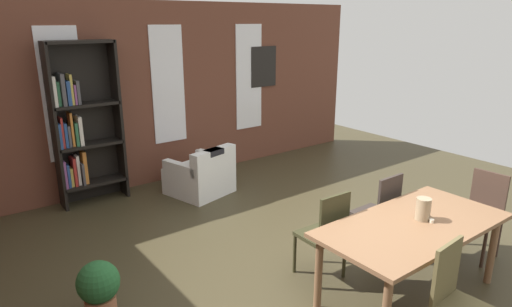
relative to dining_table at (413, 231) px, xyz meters
The scene contains 17 objects.
ground_plane 0.86m from the dining_table, 123.33° to the left, with size 10.16×10.16×0.00m, color #3E3723.
back_wall_brick 4.48m from the dining_table, 93.74° to the left, with size 7.77×0.12×2.83m, color brown.
window_pane_0 4.80m from the dining_table, 113.30° to the left, with size 0.55×0.02×1.84m, color white.
window_pane_1 4.43m from the dining_table, 93.80° to the left, with size 0.55×0.02×1.84m, color white.
window_pane_2 4.61m from the dining_table, 73.42° to the left, with size 0.55×0.02×1.84m, color white.
dining_table is the anchor object (origin of this frame).
vase_on_table 0.23m from the dining_table, ahead, with size 0.14×0.14×0.21m, color #998466.
tealight_candle_0 0.19m from the dining_table, 33.81° to the right, with size 0.04×0.04×0.03m, color silver.
tealight_candle_1 0.23m from the dining_table, ahead, with size 0.04×0.04×0.04m, color silver.
dining_chair_far_right 0.83m from the dining_table, 58.53° to the left, with size 0.40×0.40×0.95m.
dining_chair_near_left 0.83m from the dining_table, 121.74° to the right, with size 0.43×0.43×0.95m.
dining_chair_head_right 1.32m from the dining_table, ahead, with size 0.42×0.42×0.95m.
dining_chair_far_left 0.83m from the dining_table, 121.59° to the left, with size 0.41×0.41×0.95m.
bookshelf_tall 4.52m from the dining_table, 112.57° to the left, with size 0.92×0.31×2.29m.
armchair_white 3.48m from the dining_table, 94.24° to the left, with size 0.97×0.97×0.75m.
potted_plant_by_shelf 2.87m from the dining_table, 149.98° to the left, with size 0.37×0.37×0.55m.
framed_picture 4.74m from the dining_table, 69.53° to the left, with size 0.56×0.03×0.72m, color black.
Camera 1 is at (-3.08, -2.50, 2.55)m, focal length 30.92 mm.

